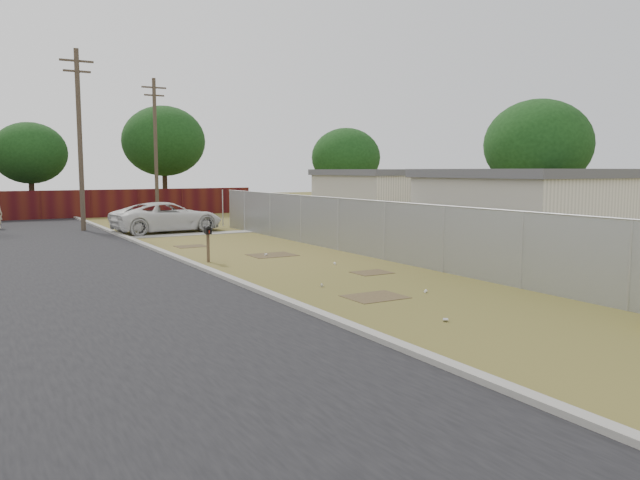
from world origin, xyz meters
TOP-DOWN VIEW (x-y plane):
  - ground at (0.00, 0.00)m, footprint 120.00×120.00m
  - street at (-6.76, 8.05)m, footprint 15.10×60.00m
  - chainlink_fence at (3.12, 1.03)m, footprint 0.10×27.06m
  - privacy_fence at (-6.00, 25.00)m, footprint 30.00×0.12m
  - utility_poles at (-3.67, 20.67)m, footprint 12.60×8.24m
  - houses at (9.70, 3.13)m, footprint 9.30×17.24m
  - horizon_trees at (0.84, 23.56)m, footprint 33.32×31.94m
  - mailbox at (-2.30, 2.51)m, footprint 0.26×0.54m
  - pickup_truck at (-0.51, 13.20)m, footprint 5.65×3.11m
  - scattered_litter at (-0.10, -2.64)m, footprint 2.43×10.85m

SIDE VIEW (x-z plane):
  - ground at x=0.00m, z-range 0.00..0.00m
  - street at x=-6.76m, z-range -0.04..0.08m
  - scattered_litter at x=-0.10m, z-range 0.01..0.08m
  - pickup_truck at x=-0.51m, z-range 0.00..1.50m
  - chainlink_fence at x=3.12m, z-range -0.21..1.81m
  - privacy_fence at x=-6.00m, z-range 0.00..1.80m
  - mailbox at x=-2.30m, z-range 0.36..1.58m
  - houses at x=9.70m, z-range 0.01..3.11m
  - horizon_trees at x=0.84m, z-range 0.74..8.52m
  - utility_poles at x=-3.67m, z-range 0.19..9.19m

